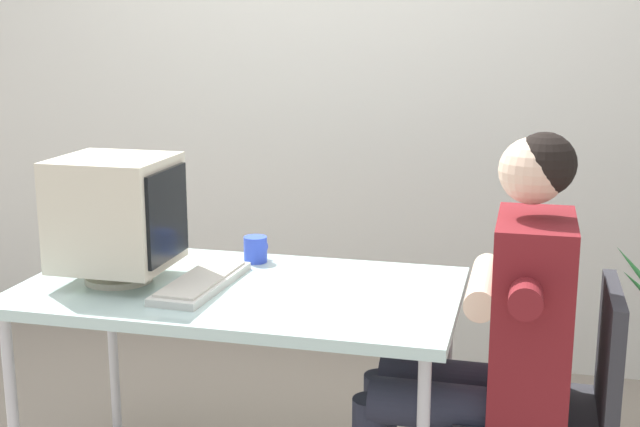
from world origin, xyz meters
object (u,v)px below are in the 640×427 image
(desk, at_px, (240,301))
(keyboard, at_px, (201,282))
(person_seated, at_px, (492,331))
(desk_mug, at_px, (256,249))
(office_chair, at_px, (556,403))
(crt_monitor, at_px, (117,213))

(desk, xyz_separation_m, keyboard, (-0.11, -0.04, 0.07))
(desk, relative_size, person_seated, 1.09)
(desk, relative_size, desk_mug, 15.02)
(office_chair, bearing_deg, desk_mug, 164.07)
(person_seated, bearing_deg, keyboard, -178.51)
(desk_mug, bearing_deg, office_chair, -15.93)
(desk_mug, bearing_deg, person_seated, -19.46)
(desk, height_order, keyboard, keyboard)
(person_seated, xyz_separation_m, desk_mug, (-0.83, 0.29, 0.12))
(crt_monitor, bearing_deg, person_seated, 1.45)
(office_chair, bearing_deg, crt_monitor, -178.75)
(desk, relative_size, crt_monitor, 3.43)
(office_chair, relative_size, person_seated, 0.66)
(desk, relative_size, keyboard, 2.99)
(desk, distance_m, person_seated, 0.79)
(person_seated, height_order, desk_mug, person_seated)
(person_seated, relative_size, desk_mug, 13.80)
(desk, xyz_separation_m, person_seated, (0.79, -0.01, -0.02))
(crt_monitor, height_order, person_seated, person_seated)
(office_chair, xyz_separation_m, desk_mug, (-1.02, 0.29, 0.33))
(crt_monitor, relative_size, keyboard, 0.87)
(crt_monitor, relative_size, desk_mug, 4.38)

